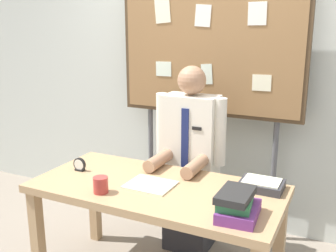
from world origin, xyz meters
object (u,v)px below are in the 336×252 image
object	(u,v)px
person	(190,167)
coffee_mug	(101,185)
book_stack	(237,205)
desk_clock	(80,165)
bulletin_board	(209,48)
paper_tray	(262,185)
open_notebook	(150,185)
desk	(157,199)

from	to	relation	value
person	coffee_mug	bearing A→B (deg)	-107.56
coffee_mug	book_stack	bearing A→B (deg)	4.12
book_stack	coffee_mug	world-z (taller)	book_stack
desk_clock	book_stack	bearing A→B (deg)	-9.03
bulletin_board	paper_tray	distance (m)	1.20
desk_clock	open_notebook	bearing A→B (deg)	-2.29
paper_tray	bulletin_board	bearing A→B (deg)	132.07
open_notebook	paper_tray	world-z (taller)	paper_tray
book_stack	paper_tray	xyz separation A→B (m)	(0.04, 0.42, -0.04)
desk	paper_tray	distance (m)	0.67
desk	open_notebook	bearing A→B (deg)	-148.39
desk_clock	bulletin_board	bearing A→B (deg)	56.54
book_stack	paper_tray	distance (m)	0.42
person	desk_clock	size ratio (longest dim) A/B	15.42
bulletin_board	open_notebook	xyz separation A→B (m)	(-0.03, -0.93, -0.81)
desk	person	xyz separation A→B (m)	(0.00, 0.55, 0.03)
desk	coffee_mug	world-z (taller)	coffee_mug
open_notebook	coffee_mug	bearing A→B (deg)	-134.34
coffee_mug	open_notebook	bearing A→B (deg)	45.66
desk	paper_tray	world-z (taller)	paper_tray
desk	coffee_mug	distance (m)	0.38
paper_tray	open_notebook	bearing A→B (deg)	-158.20
book_stack	person	bearing A→B (deg)	128.02
person	paper_tray	world-z (taller)	person
bulletin_board	desk_clock	xyz separation A→B (m)	(-0.60, -0.91, -0.77)
person	book_stack	xyz separation A→B (m)	(0.57, -0.73, 0.13)
desk	person	distance (m)	0.55
paper_tray	coffee_mug	bearing A→B (deg)	-150.84
bulletin_board	paper_tray	xyz separation A→B (m)	(0.61, -0.68, -0.79)
desk	open_notebook	xyz separation A→B (m)	(-0.03, -0.02, 0.10)
bulletin_board	coffee_mug	distance (m)	1.41
coffee_mug	paper_tray	size ratio (longest dim) A/B	0.38
desk_clock	coffee_mug	bearing A→B (deg)	-35.08
person	coffee_mug	distance (m)	0.84
bulletin_board	coffee_mug	world-z (taller)	bulletin_board
bulletin_board	desk_clock	size ratio (longest dim) A/B	22.99
person	paper_tray	distance (m)	0.69
book_stack	desk_clock	bearing A→B (deg)	170.97
desk	book_stack	xyz separation A→B (m)	(0.57, -0.18, 0.16)
desk_clock	coffee_mug	size ratio (longest dim) A/B	0.93
open_notebook	paper_tray	distance (m)	0.69
desk_clock	paper_tray	world-z (taller)	desk_clock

